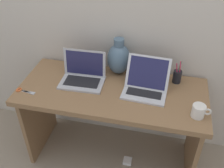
{
  "coord_description": "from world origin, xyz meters",
  "views": [
    {
      "loc": [
        0.33,
        -1.43,
        1.85
      ],
      "look_at": [
        0.0,
        0.0,
        0.76
      ],
      "focal_mm": 42.0,
      "sensor_mm": 36.0,
      "label": 1
    }
  ],
  "objects_px": {
    "laptop_right": "(146,83)",
    "green_vase": "(119,58)",
    "power_brick": "(127,161)",
    "coffee_mug": "(199,111)",
    "pen_cup": "(177,76)",
    "scissors": "(22,91)",
    "laptop_left": "(83,73)"
  },
  "relations": [
    {
      "from": "laptop_right",
      "to": "green_vase",
      "type": "distance_m",
      "value": 0.3
    },
    {
      "from": "green_vase",
      "to": "power_brick",
      "type": "height_order",
      "value": "green_vase"
    },
    {
      "from": "coffee_mug",
      "to": "pen_cup",
      "type": "height_order",
      "value": "pen_cup"
    },
    {
      "from": "green_vase",
      "to": "pen_cup",
      "type": "bearing_deg",
      "value": -4.17
    },
    {
      "from": "coffee_mug",
      "to": "power_brick",
      "type": "height_order",
      "value": "coffee_mug"
    },
    {
      "from": "green_vase",
      "to": "power_brick",
      "type": "relative_size",
      "value": 4.1
    },
    {
      "from": "green_vase",
      "to": "scissors",
      "type": "bearing_deg",
      "value": -148.04
    },
    {
      "from": "laptop_left",
      "to": "pen_cup",
      "type": "height_order",
      "value": "laptop_left"
    },
    {
      "from": "laptop_right",
      "to": "green_vase",
      "type": "xyz_separation_m",
      "value": [
        -0.23,
        0.17,
        0.07
      ]
    },
    {
      "from": "laptop_right",
      "to": "scissors",
      "type": "height_order",
      "value": "laptop_right"
    },
    {
      "from": "green_vase",
      "to": "power_brick",
      "type": "xyz_separation_m",
      "value": [
        0.15,
        -0.29,
        -0.82
      ]
    },
    {
      "from": "pen_cup",
      "to": "power_brick",
      "type": "relative_size",
      "value": 2.67
    },
    {
      "from": "green_vase",
      "to": "power_brick",
      "type": "distance_m",
      "value": 0.88
    },
    {
      "from": "laptop_right",
      "to": "power_brick",
      "type": "distance_m",
      "value": 0.77
    },
    {
      "from": "coffee_mug",
      "to": "scissors",
      "type": "distance_m",
      "value": 1.2
    },
    {
      "from": "laptop_right",
      "to": "scissors",
      "type": "relative_size",
      "value": 2.13
    },
    {
      "from": "scissors",
      "to": "power_brick",
      "type": "relative_size",
      "value": 2.11
    },
    {
      "from": "power_brick",
      "to": "coffee_mug",
      "type": "bearing_deg",
      "value": -11.3
    },
    {
      "from": "laptop_right",
      "to": "coffee_mug",
      "type": "bearing_deg",
      "value": -29.55
    },
    {
      "from": "laptop_right",
      "to": "coffee_mug",
      "type": "relative_size",
      "value": 2.63
    },
    {
      "from": "laptop_right",
      "to": "pen_cup",
      "type": "bearing_deg",
      "value": 33.95
    },
    {
      "from": "green_vase",
      "to": "laptop_right",
      "type": "bearing_deg",
      "value": -36.73
    },
    {
      "from": "scissors",
      "to": "green_vase",
      "type": "bearing_deg",
      "value": 31.96
    },
    {
      "from": "pen_cup",
      "to": "laptop_right",
      "type": "bearing_deg",
      "value": -146.05
    },
    {
      "from": "laptop_left",
      "to": "power_brick",
      "type": "bearing_deg",
      "value": -18.24
    },
    {
      "from": "laptop_left",
      "to": "green_vase",
      "type": "distance_m",
      "value": 0.29
    },
    {
      "from": "pen_cup",
      "to": "power_brick",
      "type": "distance_m",
      "value": 0.84
    },
    {
      "from": "coffee_mug",
      "to": "power_brick",
      "type": "relative_size",
      "value": 1.71
    },
    {
      "from": "laptop_left",
      "to": "laptop_right",
      "type": "distance_m",
      "value": 0.47
    },
    {
      "from": "coffee_mug",
      "to": "green_vase",
      "type": "bearing_deg",
      "value": 147.45
    },
    {
      "from": "laptop_left",
      "to": "power_brick",
      "type": "distance_m",
      "value": 0.85
    },
    {
      "from": "green_vase",
      "to": "coffee_mug",
      "type": "relative_size",
      "value": 2.4
    }
  ]
}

